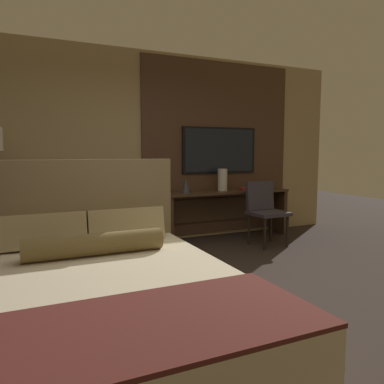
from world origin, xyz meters
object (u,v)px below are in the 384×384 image
at_px(tv, 220,150).
at_px(vase_short, 186,186).
at_px(desk, 225,205).
at_px(vase_tall, 222,180).
at_px(book, 247,189).
at_px(desk_chair, 264,207).
at_px(bed, 109,307).

distance_m(tv, vase_short, 0.92).
relative_size(desk, tv, 1.59).
bearing_deg(vase_tall, tv, 74.77).
height_order(desk, vase_short, vase_short).
xyz_separation_m(desk, vase_tall, (-0.05, -0.01, 0.40)).
distance_m(desk, book, 0.45).
relative_size(tv, desk_chair, 1.40).
bearing_deg(vase_tall, book, -3.84).
distance_m(bed, book, 3.86).
bearing_deg(vase_short, desk_chair, -28.11).
distance_m(desk, tv, 0.87).
relative_size(desk, vase_short, 9.34).
relative_size(desk_chair, vase_short, 4.18).
bearing_deg(book, desk, 173.46).
bearing_deg(desk_chair, vase_tall, 118.30).
relative_size(desk_chair, vase_tall, 2.69).
bearing_deg(book, tv, 149.23).
distance_m(tv, vase_tall, 0.50).
distance_m(bed, tv, 3.89).
xyz_separation_m(desk_chair, book, (0.08, 0.59, 0.21)).
bearing_deg(bed, vase_short, 57.05).
bearing_deg(vase_short, desk, 7.19).
xyz_separation_m(desk, desk_chair, (0.30, -0.63, 0.04)).
distance_m(vase_tall, book, 0.46).
xyz_separation_m(bed, tv, (2.40, 2.88, 1.04)).
height_order(bed, desk_chair, bed).
height_order(desk, vase_tall, vase_tall).
bearing_deg(book, vase_tall, 176.16).
bearing_deg(tv, desk_chair, -69.69).
bearing_deg(vase_tall, vase_short, -173.46).
bearing_deg(bed, desk, 48.33).
bearing_deg(book, bed, -136.29).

